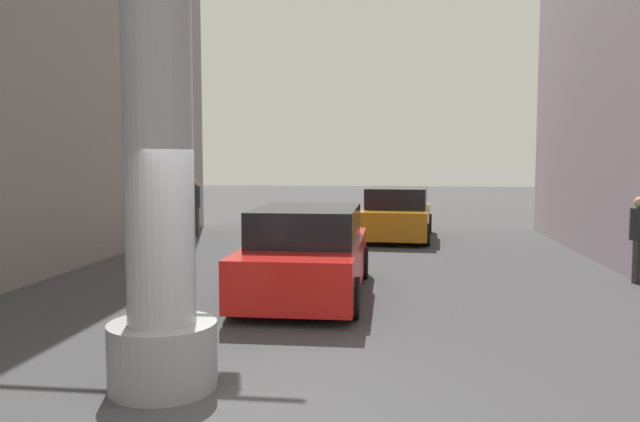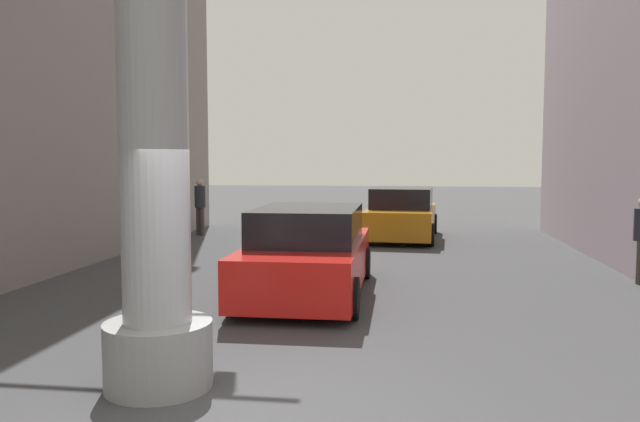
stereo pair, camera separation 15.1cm
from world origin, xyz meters
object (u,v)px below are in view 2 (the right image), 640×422
Objects in this scene: car_lead at (308,253)px; car_far at (402,215)px; street_lamp at (634,41)px; pedestrian_far_left at (200,203)px; traffic_light_mast at (68,51)px; palm_tree_mid_left at (76,49)px.

car_lead and car_far have the same top height.
car_far is at bearing 130.75° from street_lamp.
car_far is 2.53× the size of pedestrian_far_left.
car_far is at bearing 0.73° from pedestrian_far_left.
traffic_light_mast is at bearing -125.18° from car_far.
street_lamp reaches higher than car_lead.
traffic_light_mast is at bearing -164.30° from street_lamp.
car_lead is (-6.27, -2.83, -4.08)m from street_lamp.
traffic_light_mast is 1.32× the size of car_lead.
street_lamp is at bearing 15.70° from traffic_light_mast.
traffic_light_mast reaches higher than pedestrian_far_left.
car_lead is 2.61× the size of pedestrian_far_left.
car_far is (-4.68, 5.44, -4.08)m from street_lamp.
car_lead is at bearing 2.07° from traffic_light_mast.
street_lamp is 1.76× the size of car_far.
traffic_light_mast reaches higher than car_lead.
traffic_light_mast is 0.75× the size of palm_tree_mid_left.
car_far is 0.55× the size of palm_tree_mid_left.
palm_tree_mid_left is at bearing 149.96° from car_lead.
car_far is at bearing 54.82° from traffic_light_mast.
street_lamp is at bearing -25.86° from pedestrian_far_left.
palm_tree_mid_left is (-1.95, 3.80, 0.75)m from traffic_light_mast.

